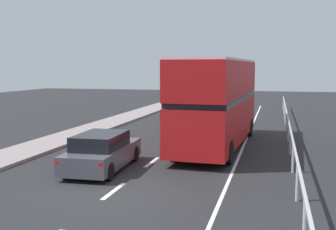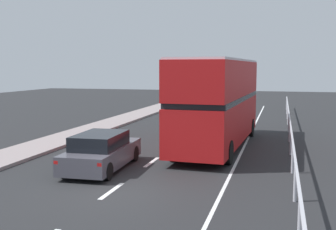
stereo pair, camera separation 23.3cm
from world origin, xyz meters
The scene contains 5 objects.
ground_plane centered at (0.00, 0.00, -0.05)m, with size 74.78×120.00×0.10m, color #242527.
lane_paint_markings centered at (2.15, 8.80, 0.00)m, with size 3.58×46.00×0.01m.
bridge_side_railing centered at (5.64, 9.00, 0.92)m, with size 0.10×42.00×1.15m.
double_decker_bus_red centered at (2.17, 8.28, 2.32)m, with size 3.04×10.64×4.34m.
hatchback_car_near centered at (-1.51, 2.50, 0.69)m, with size 1.98×4.62×1.43m.
Camera 2 is at (5.19, -12.47, 3.94)m, focal length 45.39 mm.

